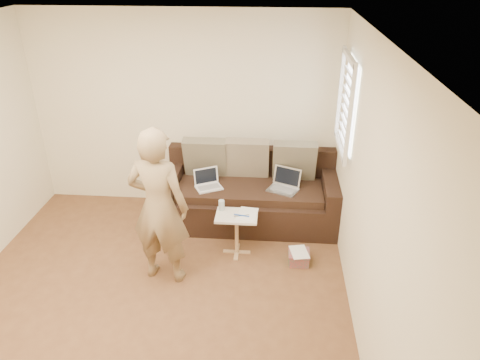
{
  "coord_description": "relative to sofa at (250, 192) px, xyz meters",
  "views": [
    {
      "loc": [
        1.18,
        -3.3,
        3.19
      ],
      "look_at": [
        0.8,
        1.4,
        0.78
      ],
      "focal_mm": 33.72,
      "sensor_mm": 36.0,
      "label": 1
    }
  ],
  "objects": [
    {
      "name": "laptop_silver",
      "position": [
        0.41,
        -0.11,
        0.1
      ],
      "size": [
        0.43,
        0.38,
        0.24
      ],
      "primitive_type": null,
      "rotation": [
        0.0,
        0.0,
        -0.42
      ],
      "color": "#B7BABC",
      "rests_on": "sofa"
    },
    {
      "name": "ceiling",
      "position": [
        -0.9,
        -1.77,
        2.18
      ],
      "size": [
        4.5,
        4.5,
        0.0
      ],
      "primitive_type": "plane",
      "rotation": [
        3.14,
        0.0,
        0.0
      ],
      "color": "white",
      "rests_on": "wall_back"
    },
    {
      "name": "striped_box",
      "position": [
        0.61,
        -0.87,
        -0.35
      ],
      "size": [
        0.24,
        0.24,
        0.15
      ],
      "primitive_type": null,
      "color": "red",
      "rests_on": "ground"
    },
    {
      "name": "scissors",
      "position": [
        -0.05,
        -0.76,
        0.1
      ],
      "size": [
        0.19,
        0.11,
        0.02
      ],
      "primitive_type": null,
      "rotation": [
        0.0,
        0.0,
        -0.08
      ],
      "color": "silver",
      "rests_on": "side_table"
    },
    {
      "name": "sofa",
      "position": [
        0.0,
        0.0,
        0.0
      ],
      "size": [
        2.2,
        0.95,
        0.85
      ],
      "primitive_type": null,
      "color": "black",
      "rests_on": "ground"
    },
    {
      "name": "window_blinds",
      "position": [
        1.05,
        -0.27,
        1.28
      ],
      "size": [
        0.12,
        0.88,
        1.08
      ],
      "primitive_type": null,
      "color": "white",
      "rests_on": "wall_right"
    },
    {
      "name": "person",
      "position": [
        -0.86,
        -1.21,
        0.44
      ],
      "size": [
        0.69,
        0.52,
        1.73
      ],
      "primitive_type": "imported",
      "rotation": [
        0.0,
        0.0,
        2.99
      ],
      "color": "olive",
      "rests_on": "ground"
    },
    {
      "name": "paper_on_table",
      "position": [
        0.01,
        -0.71,
        0.1
      ],
      "size": [
        0.25,
        0.33,
        0.0
      ],
      "primitive_type": null,
      "rotation": [
        0.0,
        0.0,
        -0.14
      ],
      "color": "white",
      "rests_on": "side_table"
    },
    {
      "name": "wall_right",
      "position": [
        1.1,
        -1.77,
        0.87
      ],
      "size": [
        0.0,
        4.5,
        4.5
      ],
      "primitive_type": "plane",
      "rotation": [
        1.57,
        0.0,
        -1.57
      ],
      "color": "beige",
      "rests_on": "ground"
    },
    {
      "name": "pillow_right",
      "position": [
        0.55,
        0.19,
        0.37
      ],
      "size": [
        0.55,
        0.28,
        0.57
      ],
      "primitive_type": null,
      "rotation": [
        0.26,
        0.0,
        0.0
      ],
      "color": "brown",
      "rests_on": "sofa"
    },
    {
      "name": "drinking_glass",
      "position": [
        -0.29,
        -0.64,
        0.16
      ],
      "size": [
        0.07,
        0.07,
        0.12
      ],
      "primitive_type": null,
      "color": "silver",
      "rests_on": "side_table"
    },
    {
      "name": "wall_back",
      "position": [
        -0.9,
        0.48,
        0.87
      ],
      "size": [
        4.0,
        0.0,
        4.0
      ],
      "primitive_type": "plane",
      "rotation": [
        1.57,
        0.0,
        0.0
      ],
      "color": "beige",
      "rests_on": "ground"
    },
    {
      "name": "side_table",
      "position": [
        -0.11,
        -0.74,
        -0.16
      ],
      "size": [
        0.47,
        0.33,
        0.52
      ],
      "primitive_type": null,
      "color": "silver",
      "rests_on": "ground"
    },
    {
      "name": "floor",
      "position": [
        -0.9,
        -1.77,
        -0.42
      ],
      "size": [
        4.5,
        4.5,
        0.0
      ],
      "primitive_type": "plane",
      "color": "brown",
      "rests_on": "ground"
    },
    {
      "name": "laptop_white",
      "position": [
        -0.51,
        -0.13,
        0.1
      ],
      "size": [
        0.39,
        0.35,
        0.23
      ],
      "primitive_type": null,
      "rotation": [
        0.0,
        0.0,
        0.48
      ],
      "color": "white",
      "rests_on": "sofa"
    },
    {
      "name": "pillow_left",
      "position": [
        -0.6,
        0.21,
        0.37
      ],
      "size": [
        0.55,
        0.29,
        0.57
      ],
      "primitive_type": null,
      "rotation": [
        0.28,
        0.0,
        0.0
      ],
      "color": "brown",
      "rests_on": "sofa"
    },
    {
      "name": "pillow_mid",
      "position": [
        -0.05,
        0.23,
        0.37
      ],
      "size": [
        0.55,
        0.27,
        0.57
      ],
      "primitive_type": null,
      "rotation": [
        0.24,
        0.0,
        0.0
      ],
      "color": "#756C54",
      "rests_on": "sofa"
    }
  ]
}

